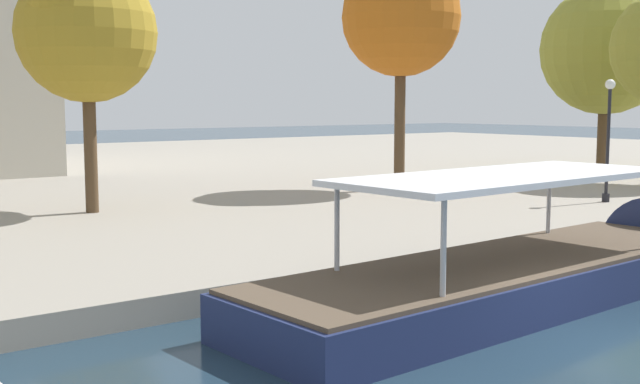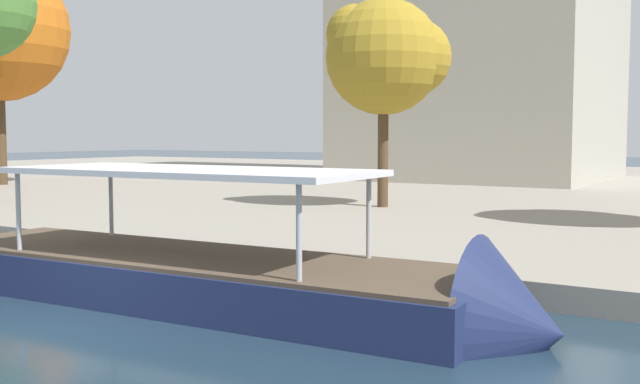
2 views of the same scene
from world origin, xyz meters
name	(u,v)px [view 2 (image 2 of 2)]	position (x,y,z in m)	size (l,w,h in m)	color
ground_plane	(30,331)	(0.00, 0.00, 0.00)	(220.00, 220.00, 0.00)	#1E3342
dock_promenade	(554,190)	(0.00, 33.56, 0.28)	(120.00, 55.00, 0.55)	gray
tour_boat_2	(237,287)	(1.88, 3.30, 0.38)	(13.74, 3.88, 3.90)	navy
tree_2	(387,55)	(-2.29, 17.81, 6.37)	(4.63, 4.45, 7.99)	#4C3823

